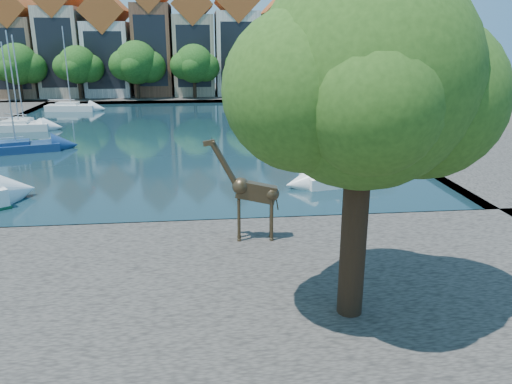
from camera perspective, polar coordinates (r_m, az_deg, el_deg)
ground at (r=24.70m, az=-12.69°, el=-4.42°), size 160.00×160.00×0.00m
water_basin at (r=47.75m, az=-9.67°, el=6.32°), size 38.00×50.00×0.08m
near_quay at (r=18.31m, az=-15.09°, el=-11.79°), size 50.00×14.00×0.50m
far_quay at (r=79.35m, az=-8.40°, el=10.86°), size 60.00×16.00×0.50m
right_quay at (r=52.46m, az=18.92°, el=6.84°), size 14.00×52.00×0.50m
plane_tree at (r=14.61m, az=12.61°, el=11.80°), size 8.32×6.40×10.62m
townhouse_west_end at (r=82.99m, az=-25.25°, el=14.65°), size 5.44×9.18×14.93m
townhouse_west_mid at (r=81.30m, az=-21.19°, el=15.72°), size 5.94×9.18×16.79m
townhouse_west_inner at (r=79.96m, az=-16.45°, el=15.51°), size 6.43×9.18×15.15m
townhouse_center at (r=79.11m, az=-11.69°, el=16.57°), size 5.44×9.18×16.93m
townhouse_east_inner at (r=78.81m, az=-7.13°, el=16.32°), size 5.94×9.18×15.79m
townhouse_east_mid at (r=78.99m, az=-2.22°, el=16.71°), size 6.43×9.18×16.65m
townhouse_east_end at (r=79.73m, az=2.64°, el=15.99°), size 5.44×9.18×14.43m
far_tree_far_west at (r=77.51m, az=-25.54°, el=12.91°), size 7.28×5.60×7.68m
far_tree_west at (r=75.33m, az=-19.64°, el=13.41°), size 6.76×5.20×7.36m
far_tree_mid_west at (r=73.93m, az=-13.43°, el=14.04°), size 7.80×6.00×8.00m
far_tree_mid_east at (r=73.41m, az=-7.03°, el=14.22°), size 7.02×5.40×7.52m
far_tree_east at (r=73.74m, az=-0.60°, el=14.44°), size 7.54×5.80×7.84m
far_tree_far_east at (r=74.94m, az=5.69°, el=14.29°), size 6.76×5.20×7.36m
giraffe_statue at (r=21.21m, az=-0.64°, el=0.08°), size 3.11×0.62×4.45m
sailboat_left_b at (r=44.62m, az=-25.72°, el=4.75°), size 6.91×4.02×8.54m
sailboat_left_c at (r=54.72m, az=-25.44°, el=6.92°), size 5.74×2.38×9.46m
sailboat_left_d at (r=56.01m, az=-25.00°, el=7.21°), size 5.13×3.40×9.07m
sailboat_left_e at (r=67.30m, az=-20.40°, el=9.18°), size 6.11×2.67×10.09m
sailboat_right_a at (r=32.02m, az=10.44°, el=1.89°), size 6.10×3.17×8.91m
sailboat_right_b at (r=45.64m, az=5.40°, el=6.64°), size 7.07×2.83×9.66m
sailboat_right_c at (r=49.08m, az=8.20°, el=7.44°), size 7.25×3.48×10.02m
sailboat_right_d at (r=64.21m, az=2.58°, el=9.81°), size 4.52×2.00×7.80m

